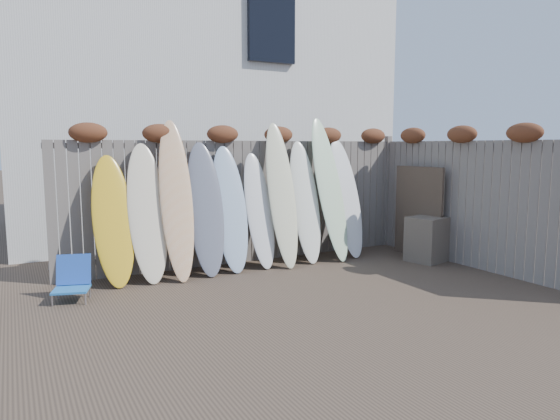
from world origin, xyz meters
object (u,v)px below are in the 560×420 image
lattice_panel (418,212)px  beach_chair (72,279)px  wooden_crate (428,239)px  surfboard_0 (113,220)px

lattice_panel → beach_chair: bearing=175.2°
wooden_crate → lattice_panel: bearing=73.7°
surfboard_0 → wooden_crate: bearing=-12.7°
wooden_crate → surfboard_0: size_ratio=0.40×
lattice_panel → wooden_crate: bearing=-109.3°
beach_chair → lattice_panel: lattice_panel is taller
beach_chair → lattice_panel: 5.61m
lattice_panel → surfboard_0: (-4.98, 0.65, 0.12)m
surfboard_0 → beach_chair: bearing=-143.1°
lattice_panel → surfboard_0: 5.03m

